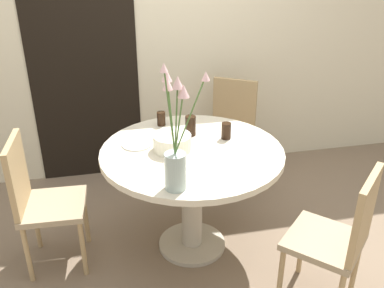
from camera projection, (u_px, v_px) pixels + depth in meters
ground_plane at (192, 245)px, 3.09m from camera, size 16.00×16.00×0.00m
wall_back at (161, 29)px, 3.61m from camera, size 8.00×0.05×2.60m
doorway_panel at (83, 67)px, 3.57m from camera, size 0.90×0.01×2.05m
dining_table at (192, 170)px, 2.82m from camera, size 1.18×1.18×0.77m
chair_right_flank at (231, 127)px, 3.69m from camera, size 0.55×0.55×0.92m
chair_near_front at (39, 197)px, 2.71m from camera, size 0.42×0.42×0.92m
chair_left_flank at (340, 234)px, 2.36m from camera, size 0.57×0.57×0.92m
birthday_cake at (172, 143)px, 2.72m from camera, size 0.24×0.24×0.15m
flower_vase at (176, 150)px, 2.22m from camera, size 0.25×0.18×0.71m
side_plate at (137, 144)px, 2.81m from camera, size 0.20×0.20×0.01m
drink_glass_0 at (226, 131)px, 2.88m from camera, size 0.07×0.07×0.11m
drink_glass_1 at (161, 119)px, 3.08m from camera, size 0.06×0.06×0.10m
drink_glass_2 at (191, 126)px, 2.92m from camera, size 0.07×0.07×0.14m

